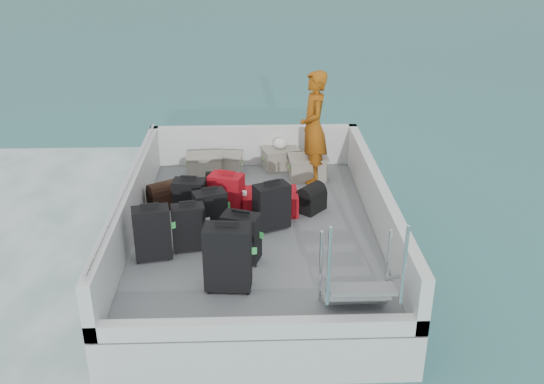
{
  "coord_description": "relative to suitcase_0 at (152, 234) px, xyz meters",
  "views": [
    {
      "loc": [
        -0.02,
        -7.61,
        4.67
      ],
      "look_at": [
        0.25,
        0.38,
        1.0
      ],
      "focal_mm": 40.0,
      "sensor_mm": 36.0,
      "label": 1
    }
  ],
  "objects": [
    {
      "name": "ferry_hull",
      "position": [
        1.32,
        0.79,
        -0.68
      ],
      "size": [
        3.6,
        5.0,
        0.6
      ],
      "primitive_type": "cube",
      "color": "silver",
      "rests_on": "ground"
    },
    {
      "name": "suitcase_6",
      "position": [
        1.13,
        -0.08,
        -0.03
      ],
      "size": [
        0.53,
        0.41,
        0.65
      ],
      "primitive_type": "cube",
      "rotation": [
        0.0,
        0.0,
        -0.33
      ],
      "color": "black",
      "rests_on": "deck"
    },
    {
      "name": "suitcase_4",
      "position": [
        0.7,
        0.63,
        -0.04
      ],
      "size": [
        0.5,
        0.39,
        0.64
      ],
      "primitive_type": "cube",
      "rotation": [
        0.0,
        0.0,
        0.35
      ],
      "color": "black",
      "rests_on": "deck"
    },
    {
      "name": "suitcase_0",
      "position": [
        0.0,
        0.0,
        0.0
      ],
      "size": [
        0.51,
        0.35,
        0.71
      ],
      "primitive_type": "cube",
      "rotation": [
        0.0,
        0.0,
        0.2
      ],
      "color": "black",
      "rests_on": "deck"
    },
    {
      "name": "suitcase_5",
      "position": [
        0.9,
        1.17,
        -0.03
      ],
      "size": [
        0.54,
        0.42,
        0.66
      ],
      "primitive_type": "cube",
      "rotation": [
        0.0,
        0.0,
        -0.32
      ],
      "color": "maroon",
      "rests_on": "deck"
    },
    {
      "name": "white_bag",
      "position": [
        1.77,
        2.99,
        0.08
      ],
      "size": [
        0.24,
        0.24,
        0.18
      ],
      "primitive_type": "ellipsoid",
      "color": "white",
      "rests_on": "crate_2"
    },
    {
      "name": "crate_3",
      "position": [
        2.21,
        2.53,
        -0.17
      ],
      "size": [
        0.63,
        0.46,
        0.37
      ],
      "primitive_type": "cube",
      "rotation": [
        0.0,
        0.0,
        0.07
      ],
      "color": "gray",
      "rests_on": "deck"
    },
    {
      "name": "deck",
      "position": [
        1.32,
        0.79,
        -0.37
      ],
      "size": [
        3.3,
        4.7,
        0.02
      ],
      "primitive_type": "cube",
      "color": "slate",
      "rests_on": "ferry_hull"
    },
    {
      "name": "suitcase_3",
      "position": [
        0.99,
        -0.72,
        0.05
      ],
      "size": [
        0.57,
        0.36,
        0.82
      ],
      "primitive_type": "cube",
      "rotation": [
        0.0,
        0.0,
        -0.08
      ],
      "color": "black",
      "rests_on": "deck"
    },
    {
      "name": "yellow_bag",
      "position": [
        2.03,
        2.99,
        -0.25
      ],
      "size": [
        0.28,
        0.26,
        0.22
      ],
      "primitive_type": "ellipsoid",
      "color": "yellow",
      "rests_on": "deck"
    },
    {
      "name": "crate_0",
      "position": [
        0.47,
        2.73,
        -0.19
      ],
      "size": [
        0.59,
        0.43,
        0.34
      ],
      "primitive_type": "cube",
      "rotation": [
        0.0,
        0.0,
        0.08
      ],
      "color": "gray",
      "rests_on": "deck"
    },
    {
      "name": "suitcase_7",
      "position": [
        1.55,
        0.78,
        -0.02
      ],
      "size": [
        0.55,
        0.45,
        0.67
      ],
      "primitive_type": "cube",
      "rotation": [
        0.0,
        0.0,
        0.43
      ],
      "color": "black",
      "rests_on": "deck"
    },
    {
      "name": "duffel_0",
      "position": [
        -0.04,
        1.51,
        -0.2
      ],
      "size": [
        0.58,
        0.52,
        0.32
      ],
      "primitive_type": null,
      "rotation": [
        0.0,
        0.0,
        0.56
      ],
      "color": "black",
      "rests_on": "deck"
    },
    {
      "name": "duffel_2",
      "position": [
        2.15,
        1.32,
        -0.2
      ],
      "size": [
        0.5,
        0.51,
        0.32
      ],
      "primitive_type": null,
      "rotation": [
        0.0,
        0.0,
        0.84
      ],
      "color": "black",
      "rests_on": "deck"
    },
    {
      "name": "deck_fittings",
      "position": [
        1.66,
        0.47,
        0.01
      ],
      "size": [
        3.6,
        5.0,
        0.9
      ],
      "color": "silver",
      "rests_on": "deck"
    },
    {
      "name": "crate_2",
      "position": [
        1.77,
        2.99,
        -0.18
      ],
      "size": [
        0.67,
        0.54,
        0.35
      ],
      "primitive_type": "cube",
      "rotation": [
        0.0,
        0.0,
        0.29
      ],
      "color": "gray",
      "rests_on": "deck"
    },
    {
      "name": "suitcase_2",
      "position": [
        0.39,
        1.01,
        -0.03
      ],
      "size": [
        0.48,
        0.32,
        0.65
      ],
      "primitive_type": "cube",
      "rotation": [
        0.0,
        0.0,
        -0.11
      ],
      "color": "black",
      "rests_on": "deck"
    },
    {
      "name": "passenger",
      "position": [
        2.28,
        2.46,
        0.57
      ],
      "size": [
        0.49,
        0.71,
        1.85
      ],
      "primitive_type": "imported",
      "rotation": [
        0.0,
        0.0,
        -1.49
      ],
      "color": "orange",
      "rests_on": "deck"
    },
    {
      "name": "ground",
      "position": [
        1.32,
        0.79,
        -0.98
      ],
      "size": [
        160.0,
        160.0,
        0.0
      ],
      "primitive_type": "plane",
      "color": "#164D4C",
      "rests_on": "ground"
    },
    {
      "name": "crate_1",
      "position": [
        0.83,
        2.84,
        -0.2
      ],
      "size": [
        0.55,
        0.41,
        0.31
      ],
      "primitive_type": "cube",
      "rotation": [
        0.0,
        0.0,
        -0.1
      ],
      "color": "gray",
      "rests_on": "deck"
    },
    {
      "name": "suitcase_8",
      "position": [
        1.54,
        1.3,
        -0.2
      ],
      "size": [
        0.82,
        0.55,
        0.32
      ],
      "primitive_type": "cube",
      "rotation": [
        0.0,
        0.0,
        1.59
      ],
      "color": "maroon",
      "rests_on": "deck"
    },
    {
      "name": "suitcase_1",
      "position": [
        0.44,
        0.22,
        -0.04
      ],
      "size": [
        0.46,
        0.32,
        0.64
      ],
      "primitive_type": "cube",
      "rotation": [
        0.0,
        0.0,
        0.19
      ],
      "color": "black",
      "rests_on": "deck"
    },
    {
      "name": "duffel_1",
      "position": [
        0.79,
        1.85,
        -0.2
      ],
      "size": [
        0.48,
        0.32,
        0.32
      ],
      "primitive_type": null,
      "rotation": [
        0.0,
        0.0,
        -0.05
      ],
      "color": "black",
      "rests_on": "deck"
    }
  ]
}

